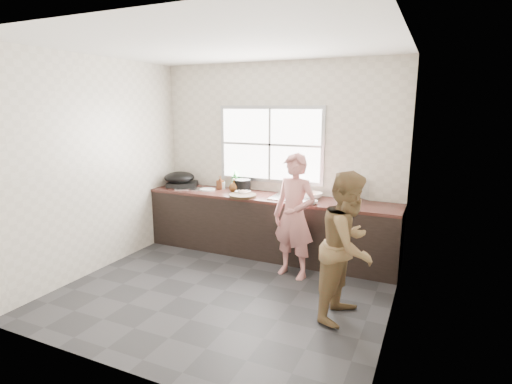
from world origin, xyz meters
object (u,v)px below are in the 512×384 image
at_px(woman, 294,220).
at_px(plate_food, 208,189).
at_px(cutting_board, 243,196).
at_px(bowl_crabs, 312,196).
at_px(burner, 183,184).
at_px(dish_rack, 351,190).
at_px(glass_jar, 223,185).
at_px(bowl_held, 312,202).
at_px(pot_lid_left, 182,188).
at_px(bowl_mince, 243,193).
at_px(bottle_green, 235,180).
at_px(bottle_brown_short, 234,186).
at_px(black_pot, 242,185).
at_px(pot_lid_right, 198,189).
at_px(wok, 179,177).
at_px(bottle_brown_tall, 220,183).
at_px(person_side, 348,246).

distance_m(woman, plate_food, 1.66).
relative_size(cutting_board, bowl_crabs, 1.78).
relative_size(burner, dish_rack, 1.18).
distance_m(glass_jar, dish_rack, 1.93).
distance_m(bowl_held, pot_lid_left, 2.08).
xyz_separation_m(woman, bowl_mince, (-0.95, 0.49, 0.16)).
xyz_separation_m(cutting_board, bottle_green, (-0.35, 0.44, 0.12)).
height_order(bowl_mince, bottle_brown_short, bottle_brown_short).
xyz_separation_m(bottle_brown_short, dish_rack, (1.66, 0.20, 0.05)).
xyz_separation_m(cutting_board, glass_jar, (-0.52, 0.37, 0.04)).
height_order(bottle_green, bottle_brown_short, bottle_green).
relative_size(black_pot, pot_lid_left, 0.98).
height_order(black_pot, pot_lid_right, black_pot).
xyz_separation_m(dish_rack, pot_lid_left, (-2.49, -0.32, -0.14)).
bearing_deg(cutting_board, bowl_crabs, 18.77).
distance_m(cutting_board, pot_lid_right, 0.86).
bearing_deg(pot_lid_left, plate_food, 11.11).
bearing_deg(bottle_brown_short, glass_jar, 153.67).
height_order(cutting_board, wok, wok).
distance_m(bottle_brown_tall, burner, 0.66).
relative_size(plate_food, pot_lid_left, 0.92).
bearing_deg(woman, pot_lid_left, 179.58).
relative_size(cutting_board, dish_rack, 1.00).
distance_m(bottle_green, bottle_brown_short, 0.22).
height_order(person_side, bottle_brown_tall, person_side).
xyz_separation_m(cutting_board, bottle_brown_short, (-0.26, 0.24, 0.07)).
relative_size(bowl_held, glass_jar, 1.77).
relative_size(cutting_board, bottle_brown_tall, 2.13).
xyz_separation_m(pot_lid_left, pot_lid_right, (0.25, 0.06, 0.00)).
xyz_separation_m(bottle_brown_tall, wok, (-0.66, -0.12, 0.06)).
bearing_deg(bowl_crabs, bottle_brown_short, -176.82).
bearing_deg(pot_lid_right, wok, 170.65).
distance_m(bowl_crabs, dish_rack, 0.52).
xyz_separation_m(bowl_held, plate_food, (-1.68, 0.19, -0.02)).
xyz_separation_m(black_pot, plate_food, (-0.51, -0.13, -0.08)).
bearing_deg(person_side, glass_jar, 66.69).
xyz_separation_m(bowl_crabs, wok, (-2.12, -0.07, 0.11)).
relative_size(bowl_crabs, pot_lid_left, 0.84).
xyz_separation_m(bowl_crabs, bowl_held, (0.09, -0.30, -0.00)).
bearing_deg(bottle_brown_short, plate_food, -173.41).
xyz_separation_m(bowl_mince, pot_lid_right, (-0.77, 0.02, -0.02)).
bearing_deg(plate_food, bottle_brown_short, 6.59).
relative_size(woman, person_side, 0.97).
bearing_deg(bottle_brown_tall, black_pot, -4.00).
height_order(bowl_held, pot_lid_left, bowl_held).
distance_m(bowl_mince, pot_lid_left, 1.02).
relative_size(woman, bottle_brown_short, 7.96).
relative_size(bowl_held, black_pot, 0.78).
bearing_deg(wok, glass_jar, 11.39).
xyz_separation_m(bottle_green, bottle_brown_tall, (-0.21, -0.08, -0.05)).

